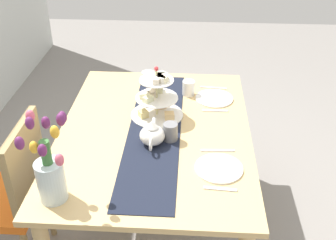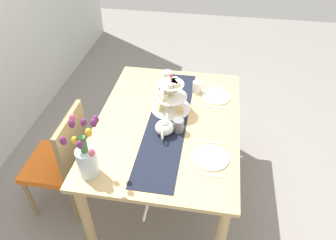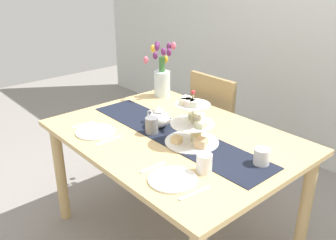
# 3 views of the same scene
# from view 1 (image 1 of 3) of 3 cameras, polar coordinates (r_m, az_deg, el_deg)

# --- Properties ---
(ground_plane) EXTENTS (8.00, 8.00, 0.00)m
(ground_plane) POSITION_cam_1_polar(r_m,az_deg,el_deg) (2.74, -1.56, -14.40)
(ground_plane) COLOR gray
(dining_table) EXTENTS (1.43, 1.03, 0.74)m
(dining_table) POSITION_cam_1_polar(r_m,az_deg,el_deg) (2.32, -1.79, -3.50)
(dining_table) COLOR tan
(dining_table) RESTS_ON ground_plane
(chair_left) EXTENTS (0.42, 0.42, 0.91)m
(chair_left) POSITION_cam_1_polar(r_m,az_deg,el_deg) (2.38, -20.76, -9.13)
(chair_left) COLOR #9C8254
(chair_left) RESTS_ON ground_plane
(table_runner) EXTENTS (1.30, 0.28, 0.00)m
(table_runner) POSITION_cam_1_polar(r_m,az_deg,el_deg) (2.26, -1.84, -1.32)
(table_runner) COLOR black
(table_runner) RESTS_ON dining_table
(tiered_cake_stand) EXTENTS (0.30, 0.30, 0.30)m
(tiered_cake_stand) POSITION_cam_1_polar(r_m,az_deg,el_deg) (2.34, -1.57, 2.97)
(tiered_cake_stand) COLOR beige
(tiered_cake_stand) RESTS_ON table_runner
(teapot) EXTENTS (0.24, 0.13, 0.14)m
(teapot) POSITION_cam_1_polar(r_m,az_deg,el_deg) (2.12, -2.18, -2.01)
(teapot) COLOR white
(teapot) RESTS_ON table_runner
(tulip_vase) EXTENTS (0.23, 0.18, 0.41)m
(tulip_vase) POSITION_cam_1_polar(r_m,az_deg,el_deg) (1.81, -15.92, -6.69)
(tulip_vase) COLOR silver
(tulip_vase) RESTS_ON dining_table
(cream_jug) EXTENTS (0.08, 0.08, 0.08)m
(cream_jug) POSITION_cam_1_polar(r_m,az_deg,el_deg) (2.72, -2.76, 5.77)
(cream_jug) COLOR white
(cream_jug) RESTS_ON dining_table
(dinner_plate_left) EXTENTS (0.23, 0.23, 0.01)m
(dinner_plate_left) POSITION_cam_1_polar(r_m,az_deg,el_deg) (2.00, 6.99, -6.58)
(dinner_plate_left) COLOR white
(dinner_plate_left) RESTS_ON dining_table
(fork_left) EXTENTS (0.03, 0.15, 0.01)m
(fork_left) POSITION_cam_1_polar(r_m,az_deg,el_deg) (1.89, 7.17, -9.36)
(fork_left) COLOR silver
(fork_left) RESTS_ON dining_table
(knife_left) EXTENTS (0.02, 0.17, 0.01)m
(knife_left) POSITION_cam_1_polar(r_m,az_deg,el_deg) (2.12, 6.82, -4.18)
(knife_left) COLOR silver
(knife_left) RESTS_ON dining_table
(dinner_plate_right) EXTENTS (0.23, 0.23, 0.01)m
(dinner_plate_right) POSITION_cam_1_polar(r_m,az_deg,el_deg) (2.57, 6.36, 2.96)
(dinner_plate_right) COLOR white
(dinner_plate_right) RESTS_ON dining_table
(fork_right) EXTENTS (0.02, 0.15, 0.01)m
(fork_right) POSITION_cam_1_polar(r_m,az_deg,el_deg) (2.45, 6.46, 1.28)
(fork_right) COLOR silver
(fork_right) RESTS_ON dining_table
(knife_right) EXTENTS (0.03, 0.17, 0.01)m
(knife_right) POSITION_cam_1_polar(r_m,az_deg,el_deg) (2.70, 6.26, 4.42)
(knife_right) COLOR silver
(knife_right) RESTS_ON dining_table
(mug_grey) EXTENTS (0.08, 0.08, 0.09)m
(mug_grey) POSITION_cam_1_polar(r_m,az_deg,el_deg) (2.16, 0.34, -1.62)
(mug_grey) COLOR slate
(mug_grey) RESTS_ON table_runner
(mug_white_text) EXTENTS (0.08, 0.08, 0.09)m
(mug_white_text) POSITION_cam_1_polar(r_m,az_deg,el_deg) (2.59, 2.83, 4.39)
(mug_white_text) COLOR white
(mug_white_text) RESTS_ON dining_table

